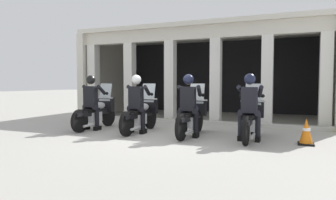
{
  "coord_description": "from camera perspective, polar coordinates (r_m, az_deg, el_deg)",
  "views": [
    {
      "loc": [
        3.16,
        -7.09,
        1.36
      ],
      "look_at": [
        0.0,
        0.57,
        0.9
      ],
      "focal_mm": 32.38,
      "sensor_mm": 36.0,
      "label": 1
    }
  ],
  "objects": [
    {
      "name": "kerb_strip",
      "position": [
        10.28,
        3.73,
        -4.06
      ],
      "size": [
        8.94,
        0.24,
        0.12
      ],
      "primitive_type": "cube",
      "color": "#B7B5AD",
      "rests_on": "ground"
    },
    {
      "name": "police_officer_far_right",
      "position": [
        7.33,
        15.1,
        -0.21
      ],
      "size": [
        0.63,
        0.61,
        1.58
      ],
      "rotation": [
        0.0,
        0.0,
        -0.01
      ],
      "color": "black",
      "rests_on": "ground"
    },
    {
      "name": "motorcycle_center_left",
      "position": [
        8.51,
        -5.0,
        -2.61
      ],
      "size": [
        0.62,
        2.04,
        1.35
      ],
      "rotation": [
        0.0,
        0.0,
        0.07
      ],
      "color": "black",
      "rests_on": "ground"
    },
    {
      "name": "traffic_cone_flank",
      "position": [
        7.37,
        24.57,
        -5.46
      ],
      "size": [
        0.34,
        0.34,
        0.59
      ],
      "color": "black",
      "rests_on": "ground"
    },
    {
      "name": "police_officer_far_left",
      "position": [
        9.03,
        -14.24,
        0.43
      ],
      "size": [
        0.63,
        0.61,
        1.58
      ],
      "rotation": [
        0.0,
        0.0,
        0.02
      ],
      "color": "black",
      "rests_on": "ground"
    },
    {
      "name": "ground_plane",
      "position": [
        10.66,
        5.01,
        -4.14
      ],
      "size": [
        80.0,
        80.0,
        0.0
      ],
      "primitive_type": "plane",
      "color": "#A8A59E"
    },
    {
      "name": "motorcycle_far_right",
      "position": [
        7.64,
        15.34,
        -3.37
      ],
      "size": [
        0.62,
        2.04,
        1.35
      ],
      "rotation": [
        0.0,
        0.0,
        -0.01
      ],
      "color": "black",
      "rests_on": "ground"
    },
    {
      "name": "station_building",
      "position": [
        12.88,
        7.75,
        6.72
      ],
      "size": [
        9.44,
        4.62,
        3.47
      ],
      "color": "black",
      "rests_on": "ground"
    },
    {
      "name": "police_officer_center_right",
      "position": [
        7.61,
        3.89,
        0.02
      ],
      "size": [
        0.63,
        0.61,
        1.58
      ],
      "rotation": [
        0.0,
        0.0,
        -0.08
      ],
      "color": "black",
      "rests_on": "ground"
    },
    {
      "name": "motorcycle_far_left",
      "position": [
        9.29,
        -13.15,
        -2.19
      ],
      "size": [
        0.62,
        2.04,
        1.35
      ],
      "rotation": [
        0.0,
        0.0,
        0.02
      ],
      "color": "black",
      "rests_on": "ground"
    },
    {
      "name": "motorcycle_center_right",
      "position": [
        7.92,
        4.54,
        -3.04
      ],
      "size": [
        0.62,
        2.04,
        1.35
      ],
      "rotation": [
        0.0,
        0.0,
        -0.08
      ],
      "color": "black",
      "rests_on": "ground"
    },
    {
      "name": "police_officer_center_left",
      "position": [
        8.23,
        -5.93,
        0.24
      ],
      "size": [
        0.63,
        0.61,
        1.58
      ],
      "rotation": [
        0.0,
        0.0,
        0.07
      ],
      "color": "black",
      "rests_on": "ground"
    }
  ]
}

